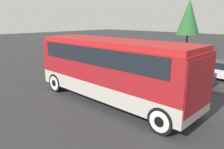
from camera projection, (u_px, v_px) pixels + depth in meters
ground_plane at (112, 101)px, 11.56m from camera, size 120.00×120.00×0.00m
tour_bus at (113, 66)px, 11.02m from camera, size 9.12×2.65×3.22m
parked_car_mid at (132, 60)px, 19.24m from camera, size 4.17×1.92×1.37m
parked_car_far at (178, 73)px, 14.74m from camera, size 4.37×1.88×1.38m
tree_center at (189, 17)px, 30.37m from camera, size 3.21×3.21×6.90m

